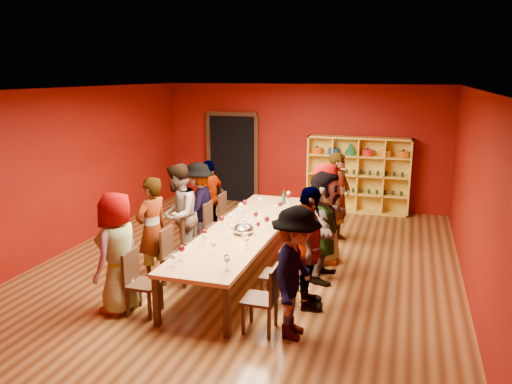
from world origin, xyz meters
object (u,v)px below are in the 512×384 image
(chair_person_left_3, at_px, (214,223))
(wine_bottle, at_px, (284,199))
(chair_person_right_4, at_px, (320,215))
(chair_person_left_4, at_px, (228,213))
(chair_person_left_1, at_px, (173,253))
(person_right_4, at_px, (338,198))
(person_left_4, at_px, (210,198))
(chair_person_right_3, at_px, (308,233))
(chair_person_left_0, at_px, (138,279))
(chair_person_right_0, at_px, (266,295))
(person_left_3, at_px, (199,205))
(spittoon_bowl, at_px, (243,229))
(person_right_1, at_px, (309,249))
(person_left_1, at_px, (152,230))
(shelving_unit, at_px, (358,171))
(person_right_2, at_px, (324,226))
(chair_person_left_2, at_px, (193,238))
(chair_person_right_1, at_px, (282,271))
(person_left_0, at_px, (118,252))
(person_right_3, at_px, (325,213))
(person_right_0, at_px, (296,273))
(person_left_2, at_px, (178,215))
(tasting_table, at_px, (245,230))
(chair_person_right_2, at_px, (298,247))

(chair_person_left_3, height_order, wine_bottle, wine_bottle)
(chair_person_right_4, bearing_deg, chair_person_left_4, -168.58)
(chair_person_left_1, relative_size, person_right_4, 0.50)
(person_left_4, distance_m, chair_person_right_3, 2.36)
(chair_person_left_0, relative_size, chair_person_right_0, 1.00)
(person_left_3, relative_size, spittoon_bowl, 4.84)
(chair_person_left_3, xyz_separation_m, chair_person_left_4, (0.00, 0.75, 0.00))
(person_right_1, bearing_deg, spittoon_bowl, 46.45)
(person_left_1, distance_m, chair_person_right_3, 2.74)
(shelving_unit, distance_m, person_right_2, 4.28)
(person_left_4, xyz_separation_m, wine_bottle, (1.53, 0.06, 0.08))
(shelving_unit, bearing_deg, person_left_1, -117.41)
(person_right_2, bearing_deg, chair_person_left_4, 54.16)
(chair_person_left_2, xyz_separation_m, chair_person_left_4, (0.00, 1.68, 0.00))
(person_left_3, bearing_deg, chair_person_right_0, 33.02)
(chair_person_left_0, distance_m, person_right_4, 4.46)
(spittoon_bowl, bearing_deg, chair_person_right_1, -41.18)
(person_left_0, bearing_deg, person_right_3, 140.04)
(chair_person_left_2, bearing_deg, chair_person_left_0, -90.00)
(person_right_0, xyz_separation_m, chair_person_right_1, (-0.38, 0.82, -0.35))
(chair_person_left_0, relative_size, chair_person_left_4, 1.00)
(person_left_2, bearing_deg, person_left_0, -11.30)
(chair_person_right_0, bearing_deg, chair_person_right_3, 90.00)
(chair_person_left_4, relative_size, person_right_4, 0.50)
(person_left_4, bearing_deg, person_left_3, 19.05)
(chair_person_left_4, xyz_separation_m, chair_person_right_0, (1.82, -3.49, 0.00))
(person_right_1, distance_m, person_right_4, 3.03)
(person_left_3, bearing_deg, chair_person_right_4, 113.23)
(person_right_1, relative_size, person_right_3, 1.00)
(person_right_3, bearing_deg, chair_person_right_3, 78.80)
(person_left_1, distance_m, chair_person_right_4, 3.57)
(person_left_2, relative_size, person_left_4, 1.14)
(person_right_0, bearing_deg, tasting_table, 36.00)
(chair_person_right_1, bearing_deg, spittoon_bowl, 138.82)
(chair_person_right_2, bearing_deg, spittoon_bowl, -156.25)
(chair_person_left_4, bearing_deg, chair_person_right_2, -40.92)
(person_left_0, distance_m, chair_person_left_1, 1.17)
(person_left_1, bearing_deg, person_right_4, 155.12)
(wine_bottle, bearing_deg, person_left_3, -150.72)
(tasting_table, distance_m, person_left_0, 2.25)
(person_left_0, relative_size, person_right_1, 0.96)
(chair_person_right_4, bearing_deg, chair_person_left_0, -115.16)
(chair_person_right_1, bearing_deg, person_left_1, 174.08)
(chair_person_left_3, height_order, spittoon_bowl, spittoon_bowl)
(chair_person_left_3, bearing_deg, shelving_unit, 56.29)
(wine_bottle, bearing_deg, tasting_table, -98.30)
(chair_person_left_1, distance_m, person_right_3, 2.69)
(tasting_table, bearing_deg, chair_person_right_4, 65.34)
(shelving_unit, relative_size, person_left_4, 1.54)
(person_left_0, distance_m, person_left_1, 1.07)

